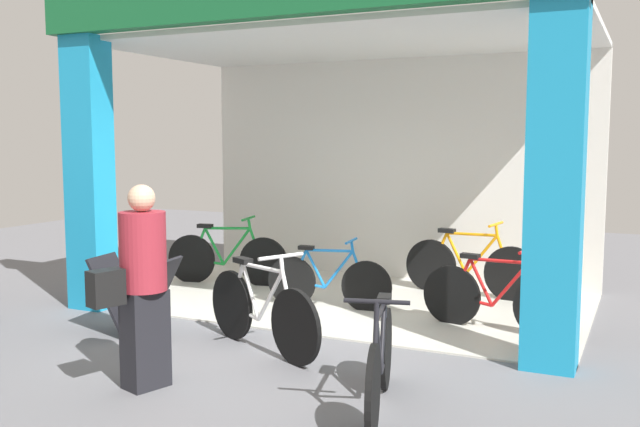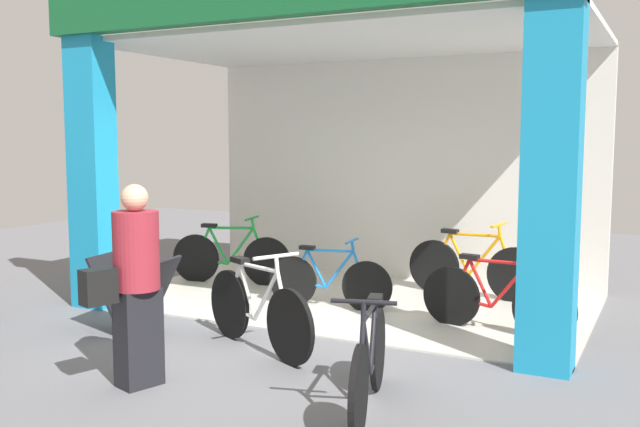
{
  "view_description": "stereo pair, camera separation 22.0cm",
  "coord_description": "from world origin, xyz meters",
  "px_view_note": "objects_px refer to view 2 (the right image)",
  "views": [
    {
      "loc": [
        3.31,
        -6.18,
        1.99
      ],
      "look_at": [
        0.0,
        0.8,
        1.15
      ],
      "focal_mm": 39.48,
      "sensor_mm": 36.0,
      "label": 1
    },
    {
      "loc": [
        3.5,
        -6.08,
        1.99
      ],
      "look_at": [
        0.0,
        0.8,
        1.15
      ],
      "focal_mm": 39.48,
      "sensor_mm": 36.0,
      "label": 2
    }
  ],
  "objects_px": {
    "bicycle_inside_1": "(230,257)",
    "bicycle_inside_3": "(495,299)",
    "sandwich_board_sign": "(135,294)",
    "bicycle_inside_0": "(472,268)",
    "bicycle_parked_1": "(369,364)",
    "pedestrian_2": "(135,283)",
    "bicycle_parked_0": "(257,310)",
    "bicycle_inside_2": "(329,281)"
  },
  "relations": [
    {
      "from": "bicycle_parked_1",
      "to": "pedestrian_2",
      "type": "height_order",
      "value": "pedestrian_2"
    },
    {
      "from": "bicycle_inside_0",
      "to": "pedestrian_2",
      "type": "relative_size",
      "value": 1.06
    },
    {
      "from": "bicycle_inside_1",
      "to": "bicycle_inside_2",
      "type": "xyz_separation_m",
      "value": [
        1.79,
        -0.62,
        -0.04
      ]
    },
    {
      "from": "bicycle_parked_0",
      "to": "pedestrian_2",
      "type": "height_order",
      "value": "pedestrian_2"
    },
    {
      "from": "bicycle_inside_1",
      "to": "pedestrian_2",
      "type": "xyz_separation_m",
      "value": [
        1.55,
        -3.6,
        0.47
      ]
    },
    {
      "from": "bicycle_inside_1",
      "to": "bicycle_inside_3",
      "type": "relative_size",
      "value": 1.04
    },
    {
      "from": "bicycle_inside_1",
      "to": "pedestrian_2",
      "type": "distance_m",
      "value": 3.95
    },
    {
      "from": "sandwich_board_sign",
      "to": "bicycle_inside_2",
      "type": "bearing_deg",
      "value": 53.88
    },
    {
      "from": "bicycle_inside_3",
      "to": "sandwich_board_sign",
      "type": "relative_size",
      "value": 1.82
    },
    {
      "from": "pedestrian_2",
      "to": "bicycle_parked_1",
      "type": "bearing_deg",
      "value": 10.52
    },
    {
      "from": "bicycle_inside_2",
      "to": "sandwich_board_sign",
      "type": "distance_m",
      "value": 2.22
    },
    {
      "from": "bicycle_inside_1",
      "to": "bicycle_parked_1",
      "type": "relative_size",
      "value": 1.05
    },
    {
      "from": "bicycle_inside_3",
      "to": "sandwich_board_sign",
      "type": "xyz_separation_m",
      "value": [
        -3.27,
        -1.64,
        0.04
      ]
    },
    {
      "from": "bicycle_inside_1",
      "to": "bicycle_parked_0",
      "type": "xyz_separation_m",
      "value": [
        1.9,
        -2.35,
        0.01
      ]
    },
    {
      "from": "bicycle_inside_2",
      "to": "pedestrian_2",
      "type": "relative_size",
      "value": 0.92
    },
    {
      "from": "bicycle_inside_3",
      "to": "sandwich_board_sign",
      "type": "bearing_deg",
      "value": -153.44
    },
    {
      "from": "bicycle_parked_0",
      "to": "pedestrian_2",
      "type": "distance_m",
      "value": 1.38
    },
    {
      "from": "bicycle_parked_0",
      "to": "bicycle_parked_1",
      "type": "relative_size",
      "value": 0.99
    },
    {
      "from": "bicycle_inside_2",
      "to": "pedestrian_2",
      "type": "bearing_deg",
      "value": -94.67
    },
    {
      "from": "bicycle_inside_1",
      "to": "bicycle_parked_0",
      "type": "distance_m",
      "value": 3.03
    },
    {
      "from": "bicycle_inside_1",
      "to": "pedestrian_2",
      "type": "bearing_deg",
      "value": -66.77
    },
    {
      "from": "sandwich_board_sign",
      "to": "pedestrian_2",
      "type": "height_order",
      "value": "pedestrian_2"
    },
    {
      "from": "bicycle_inside_1",
      "to": "pedestrian_2",
      "type": "relative_size",
      "value": 1.03
    },
    {
      "from": "bicycle_inside_1",
      "to": "bicycle_parked_1",
      "type": "distance_m",
      "value": 4.72
    },
    {
      "from": "pedestrian_2",
      "to": "bicycle_parked_0",
      "type": "bearing_deg",
      "value": 73.92
    },
    {
      "from": "bicycle_inside_3",
      "to": "bicycle_parked_0",
      "type": "height_order",
      "value": "bicycle_parked_0"
    },
    {
      "from": "bicycle_inside_1",
      "to": "bicycle_inside_2",
      "type": "height_order",
      "value": "bicycle_inside_1"
    },
    {
      "from": "bicycle_inside_0",
      "to": "sandwich_board_sign",
      "type": "distance_m",
      "value": 4.09
    },
    {
      "from": "bicycle_inside_0",
      "to": "sandwich_board_sign",
      "type": "height_order",
      "value": "bicycle_inside_0"
    },
    {
      "from": "bicycle_inside_0",
      "to": "bicycle_inside_3",
      "type": "xyz_separation_m",
      "value": [
        0.63,
        -1.48,
        -0.02
      ]
    },
    {
      "from": "bicycle_inside_3",
      "to": "pedestrian_2",
      "type": "height_order",
      "value": "pedestrian_2"
    },
    {
      "from": "bicycle_parked_0",
      "to": "bicycle_parked_1",
      "type": "distance_m",
      "value": 1.76
    },
    {
      "from": "pedestrian_2",
      "to": "bicycle_inside_2",
      "type": "bearing_deg",
      "value": 85.33
    },
    {
      "from": "bicycle_inside_1",
      "to": "bicycle_inside_3",
      "type": "distance_m",
      "value": 3.83
    },
    {
      "from": "bicycle_inside_1",
      "to": "bicycle_inside_2",
      "type": "bearing_deg",
      "value": -19.04
    },
    {
      "from": "bicycle_inside_3",
      "to": "bicycle_inside_2",
      "type": "bearing_deg",
      "value": 175.35
    },
    {
      "from": "bicycle_inside_0",
      "to": "bicycle_parked_1",
      "type": "distance_m",
      "value": 3.97
    },
    {
      "from": "bicycle_inside_3",
      "to": "pedestrian_2",
      "type": "distance_m",
      "value": 3.62
    },
    {
      "from": "bicycle_inside_3",
      "to": "pedestrian_2",
      "type": "bearing_deg",
      "value": -128.02
    },
    {
      "from": "bicycle_inside_0",
      "to": "bicycle_inside_1",
      "type": "height_order",
      "value": "bicycle_inside_0"
    },
    {
      "from": "bicycle_inside_0",
      "to": "bicycle_parked_1",
      "type": "bearing_deg",
      "value": -85.76
    },
    {
      "from": "bicycle_parked_1",
      "to": "bicycle_inside_0",
      "type": "bearing_deg",
      "value": 94.24
    }
  ]
}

